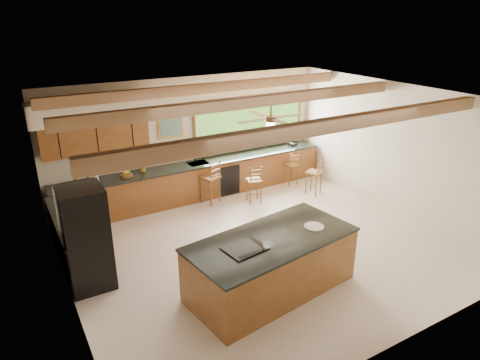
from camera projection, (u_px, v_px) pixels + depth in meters
ground at (261, 247)px, 8.64m from camera, size 7.20×7.20×0.00m
room_shell at (237, 135)px, 8.26m from camera, size 7.27×6.54×3.02m
counter_run at (174, 192)px, 10.11m from camera, size 7.12×3.10×1.26m
island at (271, 264)px, 7.16m from camera, size 3.00×1.70×1.01m
refrigerator at (86, 239)px, 7.11m from camera, size 0.72×0.69×1.83m
bar_stool_a at (211, 178)px, 10.36m from camera, size 0.52×0.52×1.12m
bar_stool_b at (255, 181)px, 10.43m from camera, size 0.42×0.42×0.98m
bar_stool_c at (292, 165)px, 11.55m from camera, size 0.35×0.35×0.94m
bar_stool_d at (316, 173)px, 10.90m from camera, size 0.47×0.47×1.00m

